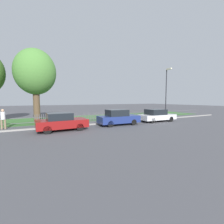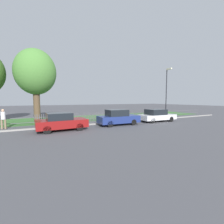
{
  "view_description": "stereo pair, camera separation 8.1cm",
  "coord_description": "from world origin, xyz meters",
  "px_view_note": "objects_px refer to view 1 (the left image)",
  "views": [
    {
      "loc": [
        -7.47,
        -13.51,
        2.41
      ],
      "look_at": [
        -0.01,
        0.81,
        1.1
      ],
      "focal_mm": 24.0,
      "sensor_mm": 36.0,
      "label": 1
    },
    {
      "loc": [
        -7.4,
        -13.55,
        2.41
      ],
      "look_at": [
        -0.01,
        0.81,
        1.1
      ],
      "focal_mm": 24.0,
      "sensor_mm": 36.0,
      "label": 2
    }
  ],
  "objects_px": {
    "tree_behind_motorcycle": "(35,73)",
    "street_lamp": "(167,88)",
    "parked_car_black_saloon": "(118,117)",
    "covered_motorcycle": "(112,115)",
    "pedestrian_near_fence": "(3,118)",
    "parked_car_silver_hatchback": "(61,122)",
    "parked_car_navy_estate": "(157,115)"
  },
  "relations": [
    {
      "from": "tree_behind_motorcycle",
      "to": "street_lamp",
      "type": "xyz_separation_m",
      "value": [
        15.02,
        -3.89,
        -1.31
      ]
    },
    {
      "from": "parked_car_black_saloon",
      "to": "covered_motorcycle",
      "type": "relative_size",
      "value": 2.23
    },
    {
      "from": "pedestrian_near_fence",
      "to": "tree_behind_motorcycle",
      "type": "bearing_deg",
      "value": -130.42
    },
    {
      "from": "parked_car_silver_hatchback",
      "to": "pedestrian_near_fence",
      "type": "distance_m",
      "value": 5.0
    },
    {
      "from": "street_lamp",
      "to": "covered_motorcycle",
      "type": "bearing_deg",
      "value": 170.76
    },
    {
      "from": "pedestrian_near_fence",
      "to": "street_lamp",
      "type": "height_order",
      "value": "street_lamp"
    },
    {
      "from": "parked_car_black_saloon",
      "to": "parked_car_navy_estate",
      "type": "distance_m",
      "value": 4.96
    },
    {
      "from": "parked_car_silver_hatchback",
      "to": "parked_car_black_saloon",
      "type": "xyz_separation_m",
      "value": [
        5.24,
        0.17,
        0.03
      ]
    },
    {
      "from": "parked_car_navy_estate",
      "to": "tree_behind_motorcycle",
      "type": "bearing_deg",
      "value": 157.03
    },
    {
      "from": "parked_car_silver_hatchback",
      "to": "covered_motorcycle",
      "type": "height_order",
      "value": "parked_car_silver_hatchback"
    },
    {
      "from": "covered_motorcycle",
      "to": "tree_behind_motorcycle",
      "type": "xyz_separation_m",
      "value": [
        -7.71,
        2.7,
        4.65
      ]
    },
    {
      "from": "parked_car_silver_hatchback",
      "to": "covered_motorcycle",
      "type": "relative_size",
      "value": 2.15
    },
    {
      "from": "tree_behind_motorcycle",
      "to": "pedestrian_near_fence",
      "type": "xyz_separation_m",
      "value": [
        -2.54,
        -2.95,
        -4.33
      ]
    },
    {
      "from": "street_lamp",
      "to": "parked_car_silver_hatchback",
      "type": "bearing_deg",
      "value": -172.26
    },
    {
      "from": "parked_car_silver_hatchback",
      "to": "parked_car_black_saloon",
      "type": "relative_size",
      "value": 0.96
    },
    {
      "from": "pedestrian_near_fence",
      "to": "street_lamp",
      "type": "xyz_separation_m",
      "value": [
        17.55,
        -0.94,
        3.02
      ]
    },
    {
      "from": "parked_car_silver_hatchback",
      "to": "parked_car_navy_estate",
      "type": "height_order",
      "value": "parked_car_silver_hatchback"
    },
    {
      "from": "parked_car_black_saloon",
      "to": "covered_motorcycle",
      "type": "bearing_deg",
      "value": 75.47
    },
    {
      "from": "covered_motorcycle",
      "to": "street_lamp",
      "type": "xyz_separation_m",
      "value": [
        7.3,
        -1.19,
        3.34
      ]
    },
    {
      "from": "covered_motorcycle",
      "to": "tree_behind_motorcycle",
      "type": "bearing_deg",
      "value": 161.72
    },
    {
      "from": "parked_car_navy_estate",
      "to": "street_lamp",
      "type": "bearing_deg",
      "value": 28.34
    },
    {
      "from": "covered_motorcycle",
      "to": "pedestrian_near_fence",
      "type": "bearing_deg",
      "value": -177.6
    },
    {
      "from": "parked_car_silver_hatchback",
      "to": "parked_car_navy_estate",
      "type": "xyz_separation_m",
      "value": [
        10.2,
        0.23,
        -0.02
      ]
    },
    {
      "from": "tree_behind_motorcycle",
      "to": "pedestrian_near_fence",
      "type": "distance_m",
      "value": 5.82
    },
    {
      "from": "parked_car_silver_hatchback",
      "to": "parked_car_navy_estate",
      "type": "distance_m",
      "value": 10.21
    },
    {
      "from": "parked_car_black_saloon",
      "to": "pedestrian_near_fence",
      "type": "height_order",
      "value": "pedestrian_near_fence"
    },
    {
      "from": "covered_motorcycle",
      "to": "street_lamp",
      "type": "bearing_deg",
      "value": -8.24
    },
    {
      "from": "parked_car_navy_estate",
      "to": "covered_motorcycle",
      "type": "relative_size",
      "value": 2.33
    },
    {
      "from": "tree_behind_motorcycle",
      "to": "street_lamp",
      "type": "relative_size",
      "value": 1.21
    },
    {
      "from": "parked_car_black_saloon",
      "to": "street_lamp",
      "type": "relative_size",
      "value": 0.63
    },
    {
      "from": "parked_car_navy_estate",
      "to": "pedestrian_near_fence",
      "type": "relative_size",
      "value": 2.51
    },
    {
      "from": "parked_car_black_saloon",
      "to": "tree_behind_motorcycle",
      "type": "bearing_deg",
      "value": 143.2
    }
  ]
}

